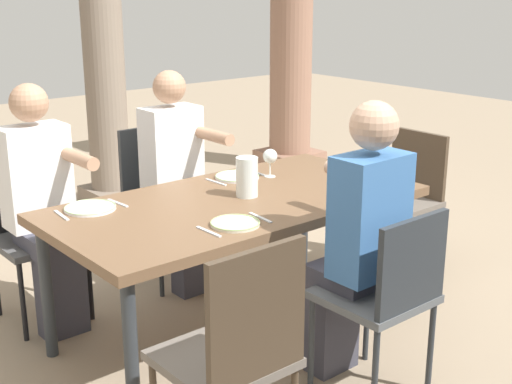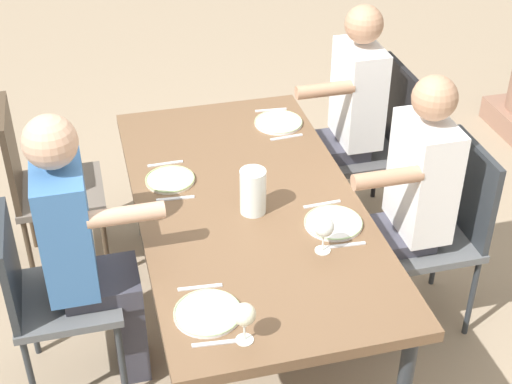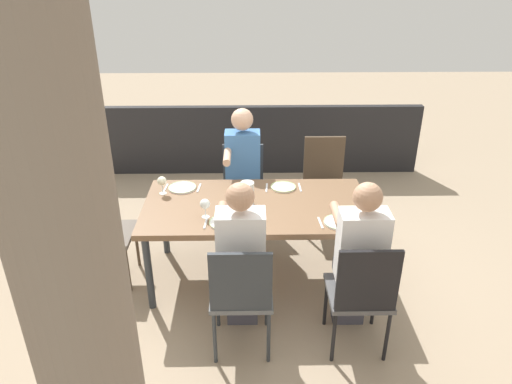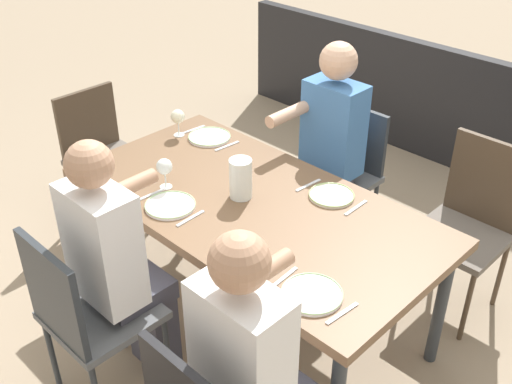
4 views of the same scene
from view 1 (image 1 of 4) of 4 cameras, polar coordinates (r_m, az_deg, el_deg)
The scene contains 27 objects.
ground_plane at distance 3.87m, azimuth -1.51°, elevation -11.20°, with size 16.00×16.00×0.00m, color gray.
dining_table at distance 3.60m, azimuth -1.60°, elevation -1.51°, with size 1.90×0.97×0.75m.
chair_west_north at distance 4.06m, azimuth -17.78°, elevation -2.30°, with size 0.44×0.44×0.96m.
chair_west_south at distance 2.59m, azimuth -1.56°, elevation -12.50°, with size 0.44×0.44×0.97m.
chair_mid_north at distance 4.42m, azimuth -7.70°, elevation -0.04°, with size 0.44×0.44×0.95m.
chair_mid_south at distance 3.14m, azimuth 10.58°, elevation -7.84°, with size 0.44×0.44×0.89m.
chair_head_east at distance 4.59m, azimuth 11.96°, elevation 0.04°, with size 0.44×0.44×0.90m.
diner_woman_green at distance 4.22m, azimuth -6.29°, elevation 1.35°, with size 0.35×0.49×1.32m.
diner_man_white at distance 3.17m, azimuth 8.31°, elevation -3.62°, with size 0.35×0.50×1.34m.
diner_guest_third at distance 3.85m, azimuth -16.84°, elevation -0.78°, with size 0.35×0.49×1.32m.
stone_column_centre at distance 5.79m, azimuth -12.40°, elevation 13.21°, with size 0.42×0.42×3.04m.
stone_column_far at distance 6.97m, azimuth 2.88°, elevation 13.17°, with size 0.54×0.54×2.81m.
plate_0 at distance 3.51m, azimuth -13.28°, elevation -1.26°, with size 0.25×0.25×0.02m.
fork_0 at distance 3.45m, azimuth -15.49°, elevation -1.83°, with size 0.02×0.17×0.01m, color silver.
spoon_0 at distance 3.58m, azimuth -11.14°, elevation -0.88°, with size 0.02×0.17×0.01m, color silver.
plate_1 at distance 3.20m, azimuth -1.70°, elevation -2.54°, with size 0.23×0.23×0.02m.
fork_1 at distance 3.12m, azimuth -3.87°, elevation -3.22°, with size 0.02×0.17×0.01m, color silver.
spoon_1 at distance 3.29m, azimuth 0.35°, elevation -2.08°, with size 0.02×0.17×0.01m, color silver.
plate_2 at distance 3.96m, azimuth -1.54°, elevation 1.27°, with size 0.25×0.25×0.02m.
wine_glass_2 at distance 3.96m, azimuth 1.15°, elevation 2.86°, with size 0.08×0.08×0.16m.
fork_2 at distance 3.88m, azimuth -3.27°, elevation 0.80°, with size 0.02×0.17×0.01m, color silver.
spoon_2 at distance 4.06m, azimuth 0.12°, elevation 1.55°, with size 0.02×0.17×0.01m, color silver.
plate_3 at distance 3.80m, azimuth 9.16°, elevation 0.39°, with size 0.25×0.25×0.02m.
wine_glass_3 at distance 3.95m, azimuth 9.66°, elevation 2.63°, with size 0.08×0.08×0.16m.
fork_3 at distance 3.70m, azimuth 7.63°, elevation -0.12°, with size 0.02×0.17×0.01m, color silver.
spoon_3 at distance 3.92m, azimuth 10.61°, elevation 0.70°, with size 0.02×0.17×0.01m, color silver.
water_pitcher at distance 3.60m, azimuth -0.74°, elevation 1.06°, with size 0.11×0.11×0.21m.
Camera 1 is at (-2.12, -2.69, 1.82)m, focal length 49.39 mm.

